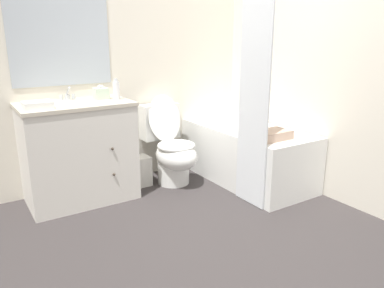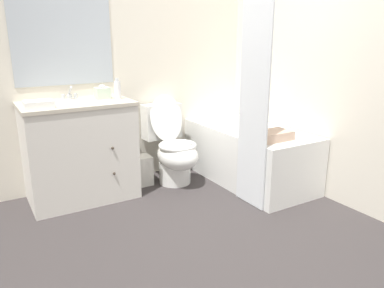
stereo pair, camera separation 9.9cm
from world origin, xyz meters
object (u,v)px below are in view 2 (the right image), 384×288
vanity_cabinet (80,150)px  wastebasket (141,171)px  sink_faucet (70,95)px  bathtub (248,154)px  tissue_box (102,93)px  toilet (173,149)px  bath_towel_folded (272,136)px  soap_dispenser (117,90)px  hand_towel_folded (38,104)px

vanity_cabinet → wastebasket: (0.58, 0.01, -0.31)m
sink_faucet → bathtub: size_ratio=0.10×
sink_faucet → tissue_box: bearing=-28.0°
toilet → bathtub: toilet is taller
toilet → tissue_box: tissue_box is taller
vanity_cabinet → bath_towel_folded: 1.72m
toilet → tissue_box: 0.89m
wastebasket → tissue_box: bearing=170.3°
sink_faucet → soap_dispenser: soap_dispenser is taller
toilet → sink_faucet: bearing=162.7°
sink_faucet → toilet: (0.90, -0.28, -0.58)m
tissue_box → sink_faucet: bearing=152.0°
wastebasket → tissue_box: size_ratio=2.35×
bath_towel_folded → sink_faucet: bearing=143.0°
hand_towel_folded → sink_faucet: bearing=46.0°
soap_dispenser → bath_towel_folded: 1.44m
bathtub → wastebasket: size_ratio=4.80×
bathtub → hand_towel_folded: bearing=170.9°
vanity_cabinet → soap_dispenser: 0.64m
bathtub → tissue_box: (-1.32, 0.50, 0.66)m
wastebasket → soap_dispenser: (-0.21, -0.05, 0.83)m
vanity_cabinet → hand_towel_folded: 0.58m
soap_dispenser → vanity_cabinet: bearing=174.8°
vanity_cabinet → wastebasket: vanity_cabinet is taller
sink_faucet → wastebasket: size_ratio=0.48×
bath_towel_folded → toilet: bearing=124.2°
tissue_box → soap_dispenser: bearing=-42.9°
wastebasket → bath_towel_folded: (0.88, -0.90, 0.45)m
vanity_cabinet → toilet: bearing=-4.7°
vanity_cabinet → sink_faucet: (-0.00, 0.21, 0.47)m
tissue_box → wastebasket: bearing=-9.7°
wastebasket → soap_dispenser: 0.86m
bathtub → wastebasket: bathtub is taller
bathtub → wastebasket: 1.10m
sink_faucet → tissue_box: size_ratio=1.13×
wastebasket → bath_towel_folded: 1.34m
soap_dispenser → hand_towel_folded: 0.70m
sink_faucet → wastebasket: 0.99m
soap_dispenser → toilet: bearing=-4.3°
toilet → tissue_box: bearing=167.5°
bathtub → tissue_box: bearing=159.3°
bath_towel_folded → vanity_cabinet: bearing=148.5°
vanity_cabinet → hand_towel_folded: bearing=-158.5°
bathtub → soap_dispenser: soap_dispenser is taller
wastebasket → bath_towel_folded: bearing=-45.9°
bathtub → soap_dispenser: bearing=161.8°
vanity_cabinet → tissue_box: size_ratio=7.47×
sink_faucet → bathtub: (1.58, -0.64, -0.65)m
toilet → wastebasket: (-0.32, 0.09, -0.20)m
soap_dispenser → hand_towel_folded: bearing=-172.3°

